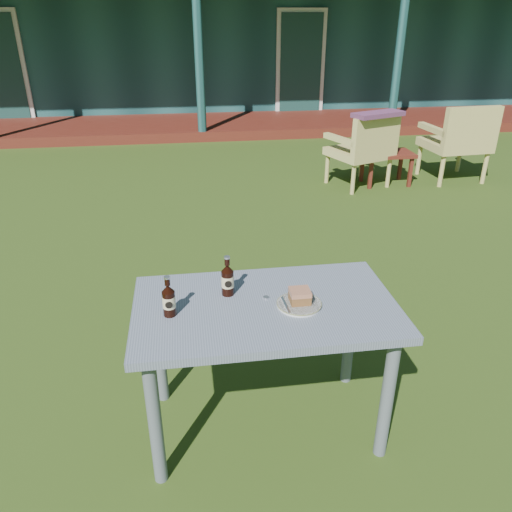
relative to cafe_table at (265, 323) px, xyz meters
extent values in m
plane|color=#334916|center=(0.00, 1.60, -0.62)|extent=(80.00, 80.00, 0.00)
cube|color=#1B4546|center=(0.00, 11.10, 0.68)|extent=(15.00, 6.00, 2.60)
cube|color=#571E15|center=(0.00, 7.20, -0.54)|extent=(15.00, 1.80, 0.16)
cylinder|color=#1B4546|center=(0.00, 6.40, 0.61)|extent=(0.14, 0.14, 2.45)
cylinder|color=#1B4546|center=(3.25, 6.40, 0.61)|extent=(0.14, 0.14, 2.45)
cube|color=white|center=(2.00, 8.08, 0.38)|extent=(0.95, 0.06, 2.00)
cube|color=#193D38|center=(2.00, 8.05, 0.38)|extent=(0.80, 0.04, 1.85)
cube|color=slate|center=(0.00, 0.00, 0.08)|extent=(1.20, 0.70, 0.04)
cylinder|color=slate|center=(-0.52, -0.27, -0.28)|extent=(0.06, 0.06, 0.68)
cylinder|color=slate|center=(0.52, -0.27, -0.28)|extent=(0.06, 0.06, 0.68)
cylinder|color=slate|center=(-0.52, 0.27, -0.28)|extent=(0.06, 0.06, 0.68)
cylinder|color=slate|center=(0.52, 0.27, -0.28)|extent=(0.06, 0.06, 0.68)
cylinder|color=silver|center=(0.15, -0.03, 0.11)|extent=(0.20, 0.20, 0.01)
cylinder|color=olive|center=(0.15, -0.03, 0.11)|extent=(0.20, 0.20, 0.00)
cube|color=brown|center=(0.15, -0.02, 0.14)|extent=(0.09, 0.08, 0.04)
cube|color=#A7684A|center=(0.15, -0.02, 0.17)|extent=(0.09, 0.09, 0.02)
cube|color=silver|center=(0.08, -0.04, 0.12)|extent=(0.02, 0.14, 0.00)
cylinder|color=black|center=(-0.16, 0.12, 0.16)|extent=(0.06, 0.06, 0.12)
cone|color=black|center=(-0.16, 0.12, 0.24)|extent=(0.06, 0.06, 0.03)
cylinder|color=black|center=(-0.16, 0.12, 0.27)|extent=(0.02, 0.02, 0.03)
cylinder|color=silver|center=(-0.16, 0.12, 0.29)|extent=(0.03, 0.03, 0.01)
cylinder|color=beige|center=(-0.16, 0.12, 0.17)|extent=(0.06, 0.06, 0.06)
cylinder|color=black|center=(-0.16, 0.09, 0.17)|extent=(0.03, 0.00, 0.03)
cylinder|color=black|center=(-0.43, -0.03, 0.16)|extent=(0.06, 0.06, 0.12)
cone|color=black|center=(-0.43, -0.03, 0.23)|extent=(0.06, 0.06, 0.03)
cylinder|color=black|center=(-0.43, -0.03, 0.27)|extent=(0.02, 0.02, 0.03)
cylinder|color=silver|center=(-0.43, -0.03, 0.29)|extent=(0.03, 0.03, 0.01)
cylinder|color=beige|center=(-0.43, -0.03, 0.17)|extent=(0.06, 0.06, 0.05)
cylinder|color=black|center=(-0.43, -0.06, 0.17)|extent=(0.03, 0.00, 0.03)
cylinder|color=silver|center=(0.01, 0.05, 0.11)|extent=(0.03, 0.03, 0.01)
cube|color=tan|center=(1.76, 3.77, -0.22)|extent=(0.82, 0.79, 0.09)
cube|color=tan|center=(1.85, 3.53, 0.04)|extent=(0.63, 0.31, 0.42)
cube|color=tan|center=(2.02, 3.89, -0.03)|extent=(0.27, 0.55, 0.06)
cube|color=tan|center=(1.49, 3.69, -0.03)|extent=(0.27, 0.55, 0.06)
cylinder|color=tan|center=(1.92, 4.10, -0.44)|extent=(0.05, 0.05, 0.36)
cylinder|color=tan|center=(1.42, 3.91, -0.44)|extent=(0.05, 0.05, 0.36)
cylinder|color=tan|center=(2.10, 3.63, -0.44)|extent=(0.05, 0.05, 0.36)
cylinder|color=tan|center=(1.60, 3.44, -0.44)|extent=(0.05, 0.05, 0.36)
cube|color=tan|center=(3.02, 3.85, -0.18)|extent=(0.74, 0.70, 0.10)
cube|color=tan|center=(3.04, 3.57, 0.09)|extent=(0.70, 0.14, 0.46)
cube|color=tan|center=(3.33, 3.89, 0.02)|extent=(0.12, 0.61, 0.07)
cube|color=tan|center=(2.71, 3.85, 0.02)|extent=(0.12, 0.61, 0.07)
cylinder|color=tan|center=(3.29, 4.14, -0.43)|extent=(0.05, 0.05, 0.39)
cylinder|color=tan|center=(2.70, 4.10, -0.43)|extent=(0.05, 0.05, 0.39)
cylinder|color=tan|center=(3.33, 3.60, -0.43)|extent=(0.05, 0.05, 0.39)
cylinder|color=tan|center=(2.74, 3.56, -0.43)|extent=(0.05, 0.05, 0.39)
cube|color=#623255|center=(1.85, 3.53, 0.28)|extent=(0.65, 0.43, 0.05)
cube|color=#571E15|center=(2.12, 3.75, -0.24)|extent=(0.60, 0.40, 0.04)
cube|color=#571E15|center=(1.87, 3.60, -0.44)|extent=(0.04, 0.04, 0.36)
cube|color=#571E15|center=(2.37, 3.60, -0.44)|extent=(0.04, 0.04, 0.36)
cube|color=#571E15|center=(1.87, 3.90, -0.44)|extent=(0.04, 0.04, 0.36)
cube|color=#571E15|center=(2.37, 3.90, -0.44)|extent=(0.04, 0.04, 0.36)
camera|label=1|loc=(-0.32, -1.92, 1.30)|focal=35.00mm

